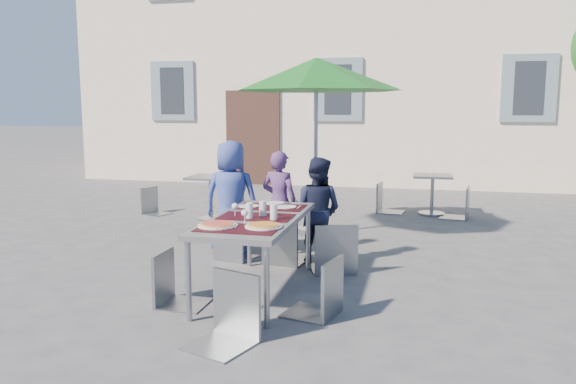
% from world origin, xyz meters
% --- Properties ---
extents(ground, '(90.00, 90.00, 0.00)m').
position_xyz_m(ground, '(0.00, 0.00, 0.00)').
color(ground, '#474749').
rests_on(ground, ground).
extents(building, '(13.60, 8.20, 11.10)m').
position_xyz_m(building, '(-0.00, 11.50, 4.85)').
color(building, beige).
rests_on(building, ground).
extents(dining_table, '(0.80, 1.85, 0.76)m').
position_xyz_m(dining_table, '(0.32, -0.11, 0.70)').
color(dining_table, '#3F3F43').
rests_on(dining_table, ground).
extents(pizza_near_left, '(0.36, 0.36, 0.03)m').
position_xyz_m(pizza_near_left, '(0.11, -0.62, 0.77)').
color(pizza_near_left, white).
rests_on(pizza_near_left, dining_table).
extents(pizza_near_right, '(0.33, 0.33, 0.03)m').
position_xyz_m(pizza_near_right, '(0.52, -0.57, 0.77)').
color(pizza_near_right, white).
rests_on(pizza_near_right, dining_table).
extents(glassware, '(0.48, 0.44, 0.15)m').
position_xyz_m(glassware, '(0.35, -0.19, 0.83)').
color(glassware, silver).
rests_on(glassware, dining_table).
extents(place_settings, '(0.65, 0.47, 0.01)m').
position_xyz_m(place_settings, '(0.29, 0.50, 0.76)').
color(place_settings, white).
rests_on(place_settings, dining_table).
extents(child_0, '(0.69, 0.45, 1.40)m').
position_xyz_m(child_0, '(-0.41, 1.27, 0.70)').
color(child_0, '#384A9A').
rests_on(child_0, ground).
extents(child_1, '(0.52, 0.40, 1.28)m').
position_xyz_m(child_1, '(0.17, 1.40, 0.64)').
color(child_1, '#543368').
rests_on(child_1, ground).
extents(child_2, '(0.67, 0.49, 1.24)m').
position_xyz_m(child_2, '(0.70, 1.07, 0.62)').
color(child_2, '#181D35').
rests_on(child_2, ground).
extents(chair_0, '(0.48, 0.48, 0.91)m').
position_xyz_m(chair_0, '(-0.29, 0.94, 0.53)').
color(chair_0, '#8F939A').
rests_on(chair_0, ground).
extents(chair_1, '(0.50, 0.50, 0.98)m').
position_xyz_m(chair_1, '(0.33, 0.92, 0.58)').
color(chair_1, gray).
rests_on(chair_1, ground).
extents(chair_2, '(0.60, 0.61, 1.06)m').
position_xyz_m(chair_2, '(0.96, 0.70, 0.63)').
color(chair_2, gray).
rests_on(chair_2, ground).
extents(chair_3, '(0.42, 0.42, 0.94)m').
position_xyz_m(chair_3, '(-0.33, -0.62, 0.55)').
color(chair_3, gray).
rests_on(chair_3, ground).
extents(chair_4, '(0.53, 0.52, 0.97)m').
position_xyz_m(chair_4, '(1.04, -0.60, 0.57)').
color(chair_4, gray).
rests_on(chair_4, ground).
extents(chair_5, '(0.57, 0.58, 1.01)m').
position_xyz_m(chair_5, '(0.44, -1.30, 0.60)').
color(chair_5, gray).
rests_on(chair_5, ground).
extents(patio_umbrella, '(2.34, 2.34, 2.47)m').
position_xyz_m(patio_umbrella, '(0.42, 2.51, 2.22)').
color(patio_umbrella, '#A5A8AD').
rests_on(patio_umbrella, ground).
extents(cafe_table_0, '(0.66, 0.66, 0.71)m').
position_xyz_m(cafe_table_0, '(-1.42, 3.18, 0.47)').
color(cafe_table_0, '#A5A8AD').
rests_on(cafe_table_0, ground).
extents(bg_chair_l_0, '(0.49, 0.49, 0.86)m').
position_xyz_m(bg_chair_l_0, '(-2.57, 3.46, 0.50)').
color(bg_chair_l_0, gray).
rests_on(bg_chair_l_0, ground).
extents(bg_chair_r_0, '(0.61, 0.61, 1.04)m').
position_xyz_m(bg_chair_r_0, '(-1.14, 3.58, 0.61)').
color(bg_chair_r_0, gray).
rests_on(bg_chair_r_0, ground).
extents(cafe_table_1, '(0.63, 0.63, 0.68)m').
position_xyz_m(cafe_table_1, '(2.06, 4.46, 0.44)').
color(cafe_table_1, '#A5A8AD').
rests_on(cafe_table_1, ground).
extents(bg_chair_l_1, '(0.48, 0.48, 0.97)m').
position_xyz_m(bg_chair_l_1, '(1.28, 4.52, 0.57)').
color(bg_chair_l_1, gray).
rests_on(bg_chair_l_1, ground).
extents(bg_chair_r_1, '(0.50, 0.50, 0.99)m').
position_xyz_m(bg_chair_r_1, '(2.52, 4.23, 0.58)').
color(bg_chair_r_1, gray).
rests_on(bg_chair_r_1, ground).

